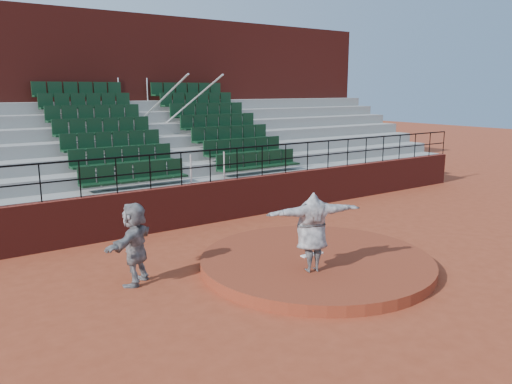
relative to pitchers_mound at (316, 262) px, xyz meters
The scene contains 9 objects.
ground 0.12m from the pitchers_mound, ahead, with size 90.00×90.00×0.00m, color #953B21.
pitchers_mound is the anchor object (origin of this frame).
pitching_rubber 0.21m from the pitchers_mound, 90.00° to the left, with size 0.60×0.15×0.03m, color white.
boundary_wall 5.03m from the pitchers_mound, 90.00° to the left, with size 24.00×0.30×1.30m, color maroon.
wall_railing 5.35m from the pitchers_mound, 90.00° to the left, with size 24.04×0.05×1.03m.
seating_deck 8.75m from the pitchers_mound, 90.00° to the left, with size 24.00×5.97×4.63m.
press_box_facade 13.06m from the pitchers_mound, 90.00° to the left, with size 24.00×3.00×7.10m, color maroon.
pitcher 1.38m from the pitchers_mound, 138.27° to the right, with size 2.16×0.59×1.76m, color black.
fielder 4.24m from the pitchers_mound, 159.20° to the left, with size 1.68×0.53×1.81m, color black.
Camera 1 is at (-7.65, -8.44, 4.16)m, focal length 35.00 mm.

